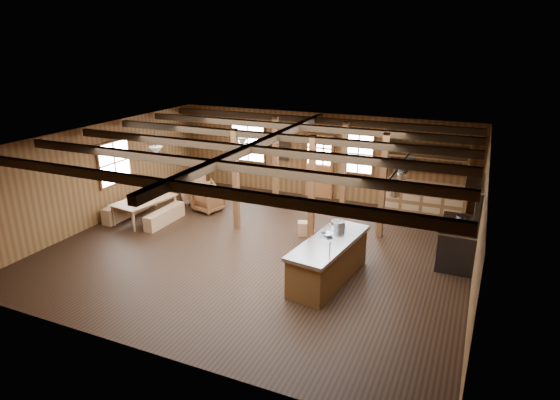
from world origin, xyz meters
name	(u,v)px	position (x,y,z in m)	size (l,w,h in m)	color
room	(259,196)	(0.00, 0.00, 1.40)	(10.04, 9.04, 2.84)	black
ceiling_joists	(262,143)	(0.00, 0.18, 2.68)	(9.80, 8.82, 0.18)	black
timber_posts	(309,177)	(0.52, 2.08, 1.40)	(3.95, 2.35, 2.80)	#4E2C16
back_door	(319,172)	(0.00, 4.45, 0.88)	(1.02, 0.08, 2.15)	brown
window_back_left	(248,143)	(-2.60, 4.46, 1.60)	(1.32, 0.06, 1.32)	white
window_back_right	(358,154)	(1.30, 4.46, 1.60)	(1.02, 0.06, 1.32)	white
window_left	(114,163)	(-4.96, 0.50, 1.60)	(0.14, 1.24, 1.32)	white
notice_boards	(277,145)	(-1.50, 4.46, 1.64)	(1.08, 0.03, 0.90)	beige
back_counter	(423,195)	(3.40, 4.20, 0.60)	(2.55, 0.60, 2.45)	brown
pendant_lamps	(201,146)	(-2.25, 1.00, 2.25)	(1.86, 2.36, 0.66)	#2C2C2E
pot_rack	(403,171)	(3.31, 0.48, 2.29)	(0.35, 3.00, 0.42)	#2C2C2E
kitchen_island	(329,260)	(2.09, -0.87, 0.48)	(1.21, 2.60, 1.20)	brown
step_stool	(305,228)	(0.73, 1.26, 0.19)	(0.42, 0.30, 0.37)	#976944
commercial_range	(461,237)	(4.65, 1.22, 0.65)	(0.84, 1.63, 2.02)	#2C2C2E
dining_table	(146,210)	(-3.90, 0.43, 0.31)	(1.78, 1.00, 0.63)	olive
bench_wall	(126,209)	(-4.65, 0.43, 0.23)	(0.32, 1.70, 0.47)	#976944
bench_aisle	(165,216)	(-3.24, 0.43, 0.21)	(0.29, 1.56, 0.43)	#976944
armchair_a	(202,194)	(-3.12, 2.20, 0.38)	(0.81, 0.84, 0.76)	brown
armchair_b	(209,200)	(-2.63, 1.83, 0.35)	(0.75, 0.77, 0.70)	brown
armchair_c	(196,190)	(-3.47, 2.39, 0.39)	(0.84, 0.87, 0.79)	#996745
counter_pot	(338,225)	(2.07, -0.17, 1.04)	(0.33, 0.33, 0.20)	silver
bowl	(327,234)	(1.96, -0.63, 0.97)	(0.27, 0.27, 0.07)	silver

